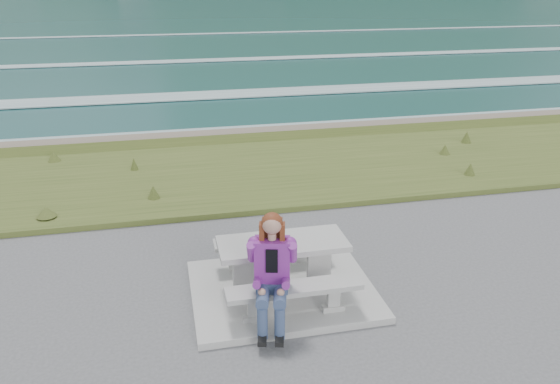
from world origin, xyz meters
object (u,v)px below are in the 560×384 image
at_px(bench_seaward, 273,244).
at_px(picnic_table, 283,252).
at_px(seated_woman, 272,288).
at_px(bench_landward, 294,293).

bearing_deg(bench_seaward, picnic_table, -90.00).
relative_size(picnic_table, seated_woman, 1.19).
distance_m(picnic_table, bench_landward, 0.74).
relative_size(picnic_table, bench_seaward, 1.00).
bearing_deg(bench_landward, seated_woman, -156.85).
bearing_deg(bench_seaward, bench_landward, -90.00).
distance_m(bench_seaward, seated_woman, 1.59).
xyz_separation_m(picnic_table, bench_landward, (0.00, -0.70, -0.23)).
bearing_deg(seated_woman, picnic_table, 82.71).
bearing_deg(bench_seaward, seated_woman, -101.97).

